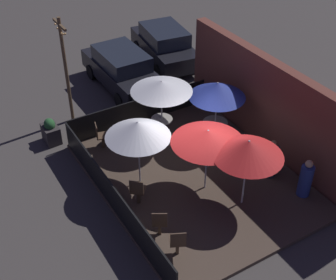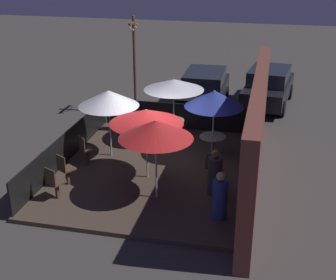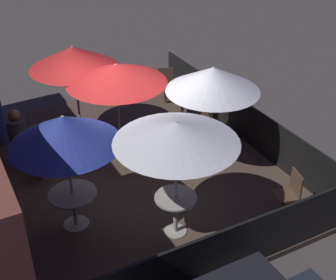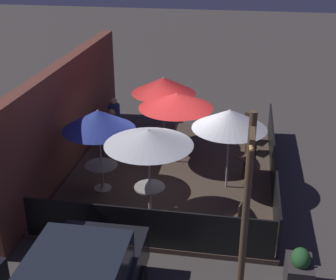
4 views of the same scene
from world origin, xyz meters
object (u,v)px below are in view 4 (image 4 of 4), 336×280
(light_post, at_px, (246,212))
(patron_1, at_px, (113,131))
(dining_table_0, at_px, (150,193))
(patio_chair_1, at_px, (249,127))
(patio_chair_0, at_px, (250,137))
(patron_0, at_px, (114,118))
(patio_chair_2, at_px, (247,156))
(patio_umbrella_4, at_px, (164,85))
(dining_table_1, at_px, (102,170))
(patio_umbrella_0, at_px, (149,137))
(patio_umbrella_3, at_px, (176,101))
(patio_chair_3, at_px, (235,217))
(patio_chair_4, at_px, (112,143))
(patio_umbrella_1, at_px, (98,120))
(planter_box, at_px, (299,271))
(patio_umbrella_2, at_px, (230,119))

(light_post, bearing_deg, patron_1, 33.21)
(dining_table_0, height_order, patio_chair_1, patio_chair_1)
(patio_chair_0, bearing_deg, patron_1, -53.28)
(patron_0, bearing_deg, patio_chair_2, 36.72)
(patio_umbrella_4, height_order, patio_chair_0, patio_umbrella_4)
(dining_table_1, bearing_deg, patio_umbrella_0, -124.04)
(patio_umbrella_3, height_order, dining_table_1, patio_umbrella_3)
(patio_chair_3, distance_m, patio_chair_4, 4.98)
(patio_umbrella_3, relative_size, dining_table_1, 2.50)
(patio_umbrella_1, height_order, patio_chair_3, patio_umbrella_1)
(patio_umbrella_0, height_order, planter_box, patio_umbrella_0)
(patio_chair_1, height_order, patio_chair_3, patio_chair_1)
(patio_umbrella_2, bearing_deg, patio_chair_4, 72.29)
(patio_chair_0, relative_size, light_post, 0.24)
(patio_umbrella_2, relative_size, patron_0, 1.74)
(dining_table_1, distance_m, patron_1, 2.45)
(patio_umbrella_0, bearing_deg, patio_umbrella_3, -3.49)
(patio_umbrella_1, distance_m, patio_chair_3, 4.11)
(patio_umbrella_3, distance_m, patio_chair_1, 3.07)
(patio_umbrella_1, xyz_separation_m, patio_umbrella_3, (1.87, -1.66, -0.05))
(patron_0, distance_m, light_post, 8.69)
(patio_umbrella_3, relative_size, patron_1, 1.61)
(patio_umbrella_1, relative_size, patio_umbrella_3, 1.05)
(patron_1, bearing_deg, patio_umbrella_0, 157.85)
(dining_table_0, xyz_separation_m, patio_chair_4, (2.74, 1.71, -0.09))
(patio_umbrella_1, height_order, patron_0, patio_umbrella_1)
(dining_table_0, relative_size, planter_box, 0.84)
(patron_1, bearing_deg, patio_umbrella_4, -121.07)
(patio_umbrella_0, distance_m, patron_0, 5.29)
(dining_table_1, height_order, patio_chair_2, patio_chair_2)
(patio_umbrella_3, distance_m, planter_box, 5.91)
(patio_chair_1, relative_size, patio_chair_3, 1.02)
(patio_umbrella_4, bearing_deg, patio_chair_4, 132.62)
(patio_chair_1, relative_size, light_post, 0.24)
(patio_chair_3, relative_size, planter_box, 1.01)
(patio_umbrella_0, bearing_deg, dining_table_0, 0.00)
(patio_chair_3, bearing_deg, patio_umbrella_1, -8.68)
(patron_1, height_order, light_post, light_post)
(patio_umbrella_0, distance_m, planter_box, 4.17)
(patron_0, xyz_separation_m, patron_1, (-1.18, -0.27, 0.02))
(patio_umbrella_0, height_order, patio_umbrella_3, patio_umbrella_0)
(patio_umbrella_3, xyz_separation_m, patio_chair_2, (-0.39, -2.06, -1.37))
(patron_1, height_order, planter_box, patron_1)
(patio_umbrella_2, distance_m, patron_0, 5.07)
(patio_chair_1, relative_size, patio_chair_4, 1.00)
(patio_umbrella_0, distance_m, patio_umbrella_1, 1.80)
(patio_chair_1, bearing_deg, dining_table_0, 0.00)
(patio_umbrella_1, relative_size, patio_umbrella_2, 1.01)
(patio_umbrella_4, distance_m, patron_1, 2.12)
(patio_umbrella_0, distance_m, patio_umbrella_4, 3.99)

